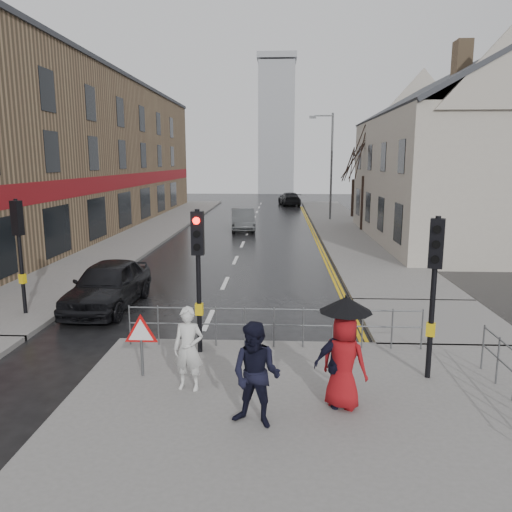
# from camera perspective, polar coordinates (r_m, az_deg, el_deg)

# --- Properties ---
(ground) EXTENTS (120.00, 120.00, 0.00)m
(ground) POSITION_cam_1_polar(r_m,az_deg,el_deg) (12.08, -7.49, -11.71)
(ground) COLOR black
(ground) RESTS_ON ground
(near_pavement) EXTENTS (10.00, 9.00, 0.14)m
(near_pavement) POSITION_cam_1_polar(r_m,az_deg,el_deg) (8.79, 9.00, -20.42)
(near_pavement) COLOR #605E5B
(near_pavement) RESTS_ON ground
(left_pavement) EXTENTS (4.00, 44.00, 0.14)m
(left_pavement) POSITION_cam_1_polar(r_m,az_deg,el_deg) (35.33, -11.35, 3.24)
(left_pavement) COLOR #605E5B
(left_pavement) RESTS_ON ground
(right_pavement) EXTENTS (4.00, 40.00, 0.14)m
(right_pavement) POSITION_cam_1_polar(r_m,az_deg,el_deg) (36.52, 9.69, 3.54)
(right_pavement) COLOR #605E5B
(right_pavement) RESTS_ON ground
(pavement_bridge_right) EXTENTS (4.00, 4.20, 0.14)m
(pavement_bridge_right) POSITION_cam_1_polar(r_m,az_deg,el_deg) (15.34, 19.54, -7.03)
(pavement_bridge_right) COLOR #605E5B
(pavement_bridge_right) RESTS_ON ground
(building_left_terrace) EXTENTS (8.00, 42.00, 10.00)m
(building_left_terrace) POSITION_cam_1_polar(r_m,az_deg,el_deg) (35.85, -20.77, 10.77)
(building_left_terrace) COLOR #856B4C
(building_left_terrace) RESTS_ON ground
(building_right_cream) EXTENTS (9.00, 16.40, 10.10)m
(building_right_cream) POSITION_cam_1_polar(r_m,az_deg,el_deg) (30.63, 22.03, 10.38)
(building_right_cream) COLOR #B2AB9B
(building_right_cream) RESTS_ON ground
(church_tower) EXTENTS (5.00, 5.00, 18.00)m
(church_tower) POSITION_cam_1_polar(r_m,az_deg,el_deg) (73.10, 2.34, 14.27)
(church_tower) COLOR #94969C
(church_tower) RESTS_ON ground
(traffic_signal_near_left) EXTENTS (0.28, 0.27, 3.40)m
(traffic_signal_near_left) POSITION_cam_1_polar(r_m,az_deg,el_deg) (11.52, -6.64, -0.01)
(traffic_signal_near_left) COLOR black
(traffic_signal_near_left) RESTS_ON near_pavement
(traffic_signal_near_right) EXTENTS (0.34, 0.33, 3.40)m
(traffic_signal_near_right) POSITION_cam_1_polar(r_m,az_deg,el_deg) (10.67, 19.75, -1.46)
(traffic_signal_near_right) COLOR black
(traffic_signal_near_right) RESTS_ON near_pavement
(traffic_signal_far_left) EXTENTS (0.34, 0.33, 3.40)m
(traffic_signal_far_left) POSITION_cam_1_polar(r_m,az_deg,el_deg) (16.03, -25.47, 2.06)
(traffic_signal_far_left) COLOR black
(traffic_signal_far_left) RESTS_ON left_pavement
(guard_railing_front) EXTENTS (7.14, 0.04, 1.00)m
(guard_railing_front) POSITION_cam_1_polar(r_m,az_deg,el_deg) (12.16, 2.06, -7.14)
(guard_railing_front) COLOR #595B5E
(guard_railing_front) RESTS_ON near_pavement
(warning_sign) EXTENTS (0.80, 0.07, 1.35)m
(warning_sign) POSITION_cam_1_polar(r_m,az_deg,el_deg) (10.78, -13.00, -8.79)
(warning_sign) COLOR #595B5E
(warning_sign) RESTS_ON near_pavement
(street_lamp) EXTENTS (1.83, 0.25, 8.00)m
(street_lamp) POSITION_cam_1_polar(r_m,az_deg,el_deg) (39.15, 8.37, 10.86)
(street_lamp) COLOR #595B5E
(street_lamp) RESTS_ON right_pavement
(tree_near) EXTENTS (2.40, 2.40, 6.58)m
(tree_near) POSITION_cam_1_polar(r_m,az_deg,el_deg) (33.42, 12.33, 11.50)
(tree_near) COLOR #2E1F19
(tree_near) RESTS_ON right_pavement
(tree_far) EXTENTS (2.40, 2.40, 5.64)m
(tree_far) POSITION_cam_1_polar(r_m,az_deg,el_deg) (41.40, 11.15, 10.38)
(tree_far) COLOR #2E1F19
(tree_far) RESTS_ON right_pavement
(pedestrian_a) EXTENTS (0.67, 0.49, 1.68)m
(pedestrian_a) POSITION_cam_1_polar(r_m,az_deg,el_deg) (10.05, -7.74, -10.46)
(pedestrian_a) COLOR silver
(pedestrian_a) RESTS_ON near_pavement
(pedestrian_b) EXTENTS (1.07, 0.94, 1.83)m
(pedestrian_b) POSITION_cam_1_polar(r_m,az_deg,el_deg) (8.65, 0.01, -13.43)
(pedestrian_b) COLOR black
(pedestrian_b) RESTS_ON near_pavement
(pedestrian_with_umbrella) EXTENTS (1.02, 0.96, 2.10)m
(pedestrian_with_umbrella) POSITION_cam_1_polar(r_m,az_deg,el_deg) (9.32, 10.07, -10.35)
(pedestrian_with_umbrella) COLOR maroon
(pedestrian_with_umbrella) RESTS_ON near_pavement
(pedestrian_d) EXTENTS (1.02, 0.65, 1.62)m
(pedestrian_d) POSITION_cam_1_polar(r_m,az_deg,el_deg) (9.48, 9.43, -12.04)
(pedestrian_d) COLOR black
(pedestrian_d) RESTS_ON near_pavement
(car_parked) EXTENTS (1.94, 4.50, 1.51)m
(car_parked) POSITION_cam_1_polar(r_m,az_deg,el_deg) (16.46, -16.56, -3.17)
(car_parked) COLOR black
(car_parked) RESTS_ON ground
(car_mid) EXTENTS (1.95, 4.48, 1.43)m
(car_mid) POSITION_cam_1_polar(r_m,az_deg,el_deg) (33.69, -1.51, 4.20)
(car_mid) COLOR #3D3F41
(car_mid) RESTS_ON ground
(car_far) EXTENTS (2.53, 4.90, 1.36)m
(car_far) POSITION_cam_1_polar(r_m,az_deg,el_deg) (52.68, 3.85, 6.54)
(car_far) COLOR black
(car_far) RESTS_ON ground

